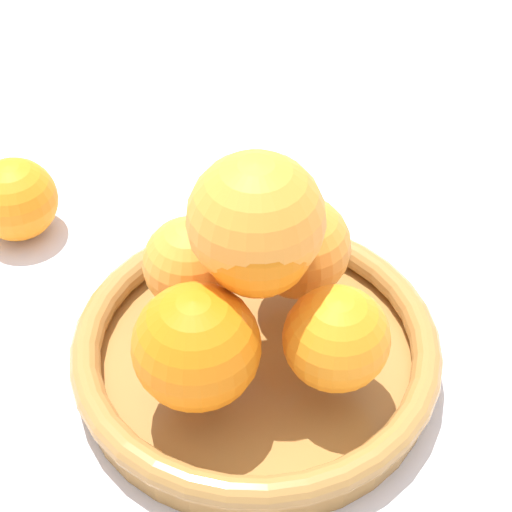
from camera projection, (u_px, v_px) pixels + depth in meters
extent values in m
plane|color=silver|center=(256.00, 369.00, 0.60)|extent=(4.00, 4.00, 0.00)
cylinder|color=#A57238|center=(256.00, 362.00, 0.59)|extent=(0.24, 0.24, 0.02)
torus|color=#A57238|center=(256.00, 344.00, 0.58)|extent=(0.25, 0.25, 0.02)
sphere|color=orange|center=(336.00, 339.00, 0.52)|extent=(0.07, 0.07, 0.07)
sphere|color=orange|center=(299.00, 247.00, 0.58)|extent=(0.07, 0.07, 0.07)
sphere|color=orange|center=(191.00, 264.00, 0.57)|extent=(0.07, 0.07, 0.07)
sphere|color=orange|center=(196.00, 347.00, 0.51)|extent=(0.08, 0.08, 0.08)
sphere|color=orange|center=(254.00, 218.00, 0.50)|extent=(0.08, 0.08, 0.08)
sphere|color=orange|center=(258.00, 242.00, 0.50)|extent=(0.07, 0.07, 0.07)
sphere|color=orange|center=(16.00, 199.00, 0.68)|extent=(0.07, 0.07, 0.07)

